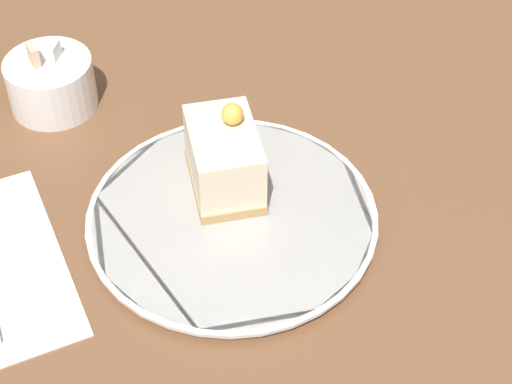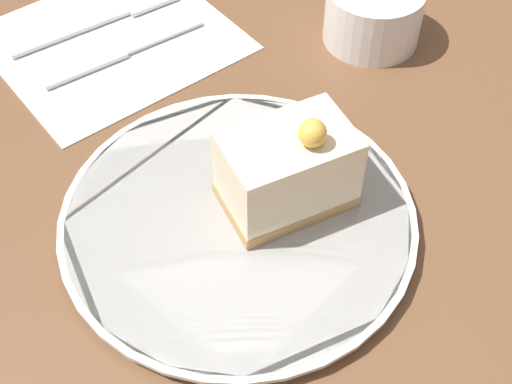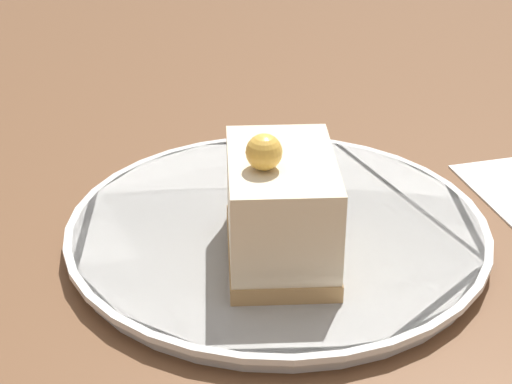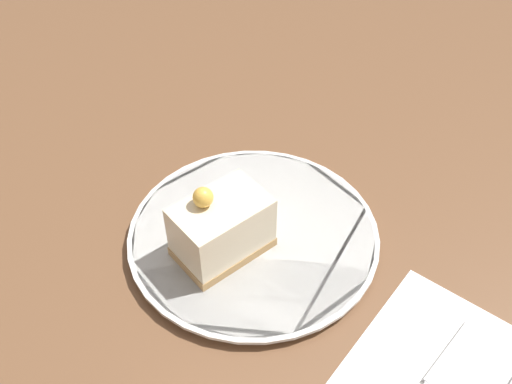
{
  "view_description": "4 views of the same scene",
  "coord_description": "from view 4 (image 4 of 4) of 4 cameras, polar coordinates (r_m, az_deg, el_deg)",
  "views": [
    {
      "loc": [
        -0.13,
        -0.52,
        0.6
      ],
      "look_at": [
        -0.02,
        -0.0,
        0.06
      ],
      "focal_mm": 60.0,
      "sensor_mm": 36.0,
      "label": 1
    },
    {
      "loc": [
        0.27,
        -0.11,
        0.44
      ],
      "look_at": [
        -0.03,
        0.03,
        0.04
      ],
      "focal_mm": 50.0,
      "sensor_mm": 36.0,
      "label": 2
    },
    {
      "loc": [
        -0.01,
        0.5,
        0.3
      ],
      "look_at": [
        -0.02,
        0.02,
        0.04
      ],
      "focal_mm": 60.0,
      "sensor_mm": 36.0,
      "label": 3
    },
    {
      "loc": [
        -0.36,
        0.28,
        0.48
      ],
      "look_at": [
        -0.03,
        0.0,
        0.06
      ],
      "focal_mm": 40.0,
      "sensor_mm": 36.0,
      "label": 4
    }
  ],
  "objects": [
    {
      "name": "plate",
      "position": [
        0.63,
        -0.25,
        -4.32
      ],
      "size": [
        0.27,
        0.27,
        0.01
      ],
      "color": "silver",
      "rests_on": "ground_plane"
    },
    {
      "name": "ground_plane",
      "position": [
        0.66,
        -1.15,
        -2.06
      ],
      "size": [
        4.0,
        4.0,
        0.0
      ],
      "primitive_type": "plane",
      "color": "brown"
    },
    {
      "name": "knife",
      "position": [
        0.56,
        17.81,
        -16.8
      ],
      "size": [
        0.04,
        0.17,
        0.0
      ],
      "rotation": [
        0.0,
        0.0,
        0.16
      ],
      "color": "silver",
      "rests_on": "napkin"
    },
    {
      "name": "cake_slice",
      "position": [
        0.58,
        -3.48,
        -3.58
      ],
      "size": [
        0.06,
        0.1,
        0.09
      ],
      "rotation": [
        0.0,
        0.0,
        0.01
      ],
      "color": "#AD8451",
      "rests_on": "plate"
    }
  ]
}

